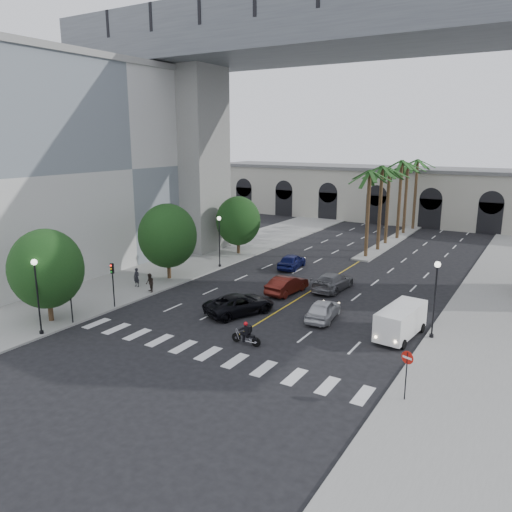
{
  "coord_description": "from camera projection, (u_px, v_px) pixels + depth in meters",
  "views": [
    {
      "loc": [
        17.36,
        -24.61,
        13.15
      ],
      "look_at": [
        -1.04,
        6.0,
        4.59
      ],
      "focal_mm": 35.0,
      "sensor_mm": 36.0,
      "label": 1
    }
  ],
  "objects": [
    {
      "name": "ground",
      "position": [
        222.0,
        345.0,
        32.28
      ],
      "size": [
        140.0,
        140.0,
        0.0
      ],
      "primitive_type": "plane",
      "color": "black",
      "rests_on": "ground"
    },
    {
      "name": "sidewalk_left",
      "position": [
        186.0,
        265.0,
        52.28
      ],
      "size": [
        8.0,
        100.0,
        0.15
      ],
      "primitive_type": "cube",
      "color": "gray",
      "rests_on": "ground"
    },
    {
      "name": "sidewalk_right",
      "position": [
        502.0,
        316.0,
        37.25
      ],
      "size": [
        8.0,
        100.0,
        0.15
      ],
      "primitive_type": "cube",
      "color": "gray",
      "rests_on": "ground"
    },
    {
      "name": "median",
      "position": [
        391.0,
        241.0,
        63.92
      ],
      "size": [
        2.0,
        24.0,
        0.2
      ],
      "primitive_type": "cube",
      "color": "gray",
      "rests_on": "ground"
    },
    {
      "name": "building_left",
      "position": [
        77.0,
        164.0,
        53.4
      ],
      "size": [
        16.5,
        32.5,
        20.6
      ],
      "color": "silver",
      "rests_on": "ground"
    },
    {
      "name": "pier_building",
      "position": [
        425.0,
        196.0,
        77.12
      ],
      "size": [
        71.0,
        10.5,
        8.5
      ],
      "color": "#B9B5A6",
      "rests_on": "ground"
    },
    {
      "name": "bridge",
      "position": [
        391.0,
        75.0,
        44.58
      ],
      "size": [
        75.0,
        13.0,
        26.0
      ],
      "color": "gray",
      "rests_on": "ground"
    },
    {
      "name": "palm_a",
      "position": [
        370.0,
        175.0,
        53.49
      ],
      "size": [
        3.2,
        3.2,
        10.3
      ],
      "color": "#47331E",
      "rests_on": "ground"
    },
    {
      "name": "palm_b",
      "position": [
        382.0,
        171.0,
        56.71
      ],
      "size": [
        3.2,
        3.2,
        10.6
      ],
      "color": "#47331E",
      "rests_on": "ground"
    },
    {
      "name": "palm_c",
      "position": [
        390.0,
        173.0,
        60.3
      ],
      "size": [
        3.2,
        3.2,
        10.1
      ],
      "color": "#47331E",
      "rests_on": "ground"
    },
    {
      "name": "palm_d",
      "position": [
        402.0,
        165.0,
        63.29
      ],
      "size": [
        3.2,
        3.2,
        10.9
      ],
      "color": "#47331E",
      "rests_on": "ground"
    },
    {
      "name": "palm_e",
      "position": [
        408.0,
        167.0,
        66.86
      ],
      "size": [
        3.2,
        3.2,
        10.4
      ],
      "color": "#47331E",
      "rests_on": "ground"
    },
    {
      "name": "palm_f",
      "position": [
        417.0,
        164.0,
        69.98
      ],
      "size": [
        3.2,
        3.2,
        10.7
      ],
      "color": "#47331E",
      "rests_on": "ground"
    },
    {
      "name": "street_tree_near",
      "position": [
        46.0,
        269.0,
        35.35
      ],
      "size": [
        5.2,
        5.2,
        6.89
      ],
      "color": "#382616",
      "rests_on": "ground"
    },
    {
      "name": "street_tree_mid",
      "position": [
        168.0,
        236.0,
        46.14
      ],
      "size": [
        5.44,
        5.44,
        7.21
      ],
      "color": "#382616",
      "rests_on": "ground"
    },
    {
      "name": "street_tree_far",
      "position": [
        238.0,
        221.0,
        56.22
      ],
      "size": [
        5.04,
        5.04,
        6.68
      ],
      "color": "#382616",
      "rests_on": "ground"
    },
    {
      "name": "lamp_post_left_near",
      "position": [
        37.0,
        290.0,
        33.07
      ],
      "size": [
        0.4,
        0.4,
        5.35
      ],
      "color": "black",
      "rests_on": "ground"
    },
    {
      "name": "lamp_post_left_far",
      "position": [
        219.0,
        237.0,
        50.57
      ],
      "size": [
        0.4,
        0.4,
        5.35
      ],
      "color": "black",
      "rests_on": "ground"
    },
    {
      "name": "lamp_post_right",
      "position": [
        435.0,
        293.0,
        32.48
      ],
      "size": [
        0.4,
        0.4,
        5.35
      ],
      "color": "black",
      "rests_on": "ground"
    },
    {
      "name": "traffic_signal_near",
      "position": [
        70.0,
        291.0,
        35.27
      ],
      "size": [
        0.25,
        0.18,
        3.65
      ],
      "color": "black",
      "rests_on": "ground"
    },
    {
      "name": "traffic_signal_far",
      "position": [
        113.0,
        278.0,
        38.6
      ],
      "size": [
        0.25,
        0.18,
        3.65
      ],
      "color": "black",
      "rests_on": "ground"
    },
    {
      "name": "motorcycle_rider",
      "position": [
        247.0,
        334.0,
        32.22
      ],
      "size": [
        2.15,
        0.58,
        1.55
      ],
      "rotation": [
        0.0,
        0.0,
        -0.0
      ],
      "color": "black",
      "rests_on": "ground"
    },
    {
      "name": "car_a",
      "position": [
        323.0,
        310.0,
        36.69
      ],
      "size": [
        2.31,
        4.6,
        1.51
      ],
      "primitive_type": "imported",
      "rotation": [
        0.0,
        0.0,
        3.27
      ],
      "color": "#BBBDC1",
      "rests_on": "ground"
    },
    {
      "name": "car_b",
      "position": [
        287.0,
        285.0,
        42.8
      ],
      "size": [
        2.04,
        4.81,
        1.54
      ],
      "primitive_type": "imported",
      "rotation": [
        0.0,
        0.0,
        3.05
      ],
      "color": "#49130E",
      "rests_on": "ground"
    },
    {
      "name": "car_c",
      "position": [
        240.0,
        304.0,
        37.88
      ],
      "size": [
        4.6,
        6.05,
        1.53
      ],
      "primitive_type": "imported",
      "rotation": [
        0.0,
        0.0,
        2.71
      ],
      "color": "black",
      "rests_on": "ground"
    },
    {
      "name": "car_d",
      "position": [
        333.0,
        282.0,
        43.73
      ],
      "size": [
        2.39,
        5.37,
        1.53
      ],
      "primitive_type": "imported",
      "rotation": [
        0.0,
        0.0,
        3.1
      ],
      "color": "#5D5E62",
      "rests_on": "ground"
    },
    {
      "name": "car_e",
      "position": [
        292.0,
        261.0,
        50.9
      ],
      "size": [
        2.32,
        4.7,
        1.54
      ],
      "primitive_type": "imported",
      "rotation": [
        0.0,
        0.0,
        3.26
      ],
      "color": "#11164F",
      "rests_on": "ground"
    },
    {
      "name": "cargo_van",
      "position": [
        401.0,
        321.0,
        33.26
      ],
      "size": [
        2.43,
        5.16,
        2.13
      ],
      "rotation": [
        0.0,
        0.0,
        -0.1
      ],
      "color": "white",
      "rests_on": "ground"
    },
    {
      "name": "pedestrian_a",
      "position": [
        137.0,
        277.0,
        44.23
      ],
      "size": [
        0.63,
        0.43,
        1.69
      ],
      "primitive_type": "imported",
      "rotation": [
        0.0,
        0.0,
        0.04
      ],
      "color": "black",
      "rests_on": "sidewalk_left"
    },
    {
      "name": "pedestrian_b",
      "position": [
        150.0,
        283.0,
        42.61
      ],
      "size": [
        1.01,
        0.95,
        1.65
      ],
      "primitive_type": "imported",
      "rotation": [
        0.0,
        0.0,
        -0.55
      ],
      "color": "black",
      "rests_on": "sidewalk_left"
    },
    {
      "name": "do_not_enter_sign",
      "position": [
        407.0,
        365.0,
        24.9
      ],
      "size": [
        0.65,
        0.26,
        2.78
      ],
      "rotation": [
        0.0,
        0.0,
        -0.34
      ],
      "color": "black",
      "rests_on": "ground"
    }
  ]
}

